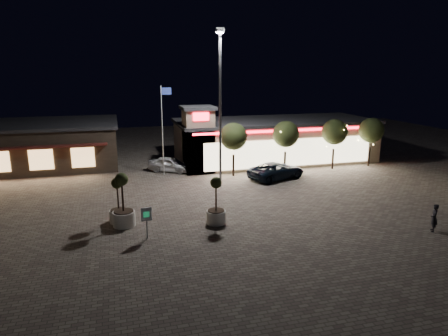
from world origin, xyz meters
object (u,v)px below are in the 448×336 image
object	(u,v)px
pedestrian	(434,218)
valet_sign	(146,217)
pickup_truck	(277,170)
planter_mid	(123,210)
planter_left	(119,209)
white_sedan	(170,164)

from	to	relation	value
pedestrian	valet_sign	bearing A→B (deg)	-69.05
pickup_truck	valet_sign	bearing A→B (deg)	109.70
pedestrian	planter_mid	distance (m)	18.54
pickup_truck	planter_left	size ratio (longest dim) A/B	1.82
pickup_truck	planter_left	bearing A→B (deg)	97.42
white_sedan	planter_mid	xyz separation A→B (m)	(-4.59, -12.60, 0.33)
pedestrian	pickup_truck	bearing A→B (deg)	-129.02
white_sedan	valet_sign	distance (m)	15.27
planter_left	valet_sign	bearing A→B (deg)	-63.29
pickup_truck	valet_sign	size ratio (longest dim) A/B	2.88
planter_mid	valet_sign	bearing A→B (deg)	-62.13
pedestrian	white_sedan	bearing A→B (deg)	-111.76
planter_left	planter_mid	xyz separation A→B (m)	(0.28, -0.68, 0.14)
planter_left	valet_sign	world-z (taller)	planter_left
pickup_truck	planter_left	xyz separation A→B (m)	(-13.52, -6.97, 0.16)
pickup_truck	planter_mid	bearing A→B (deg)	100.18
white_sedan	valet_sign	bearing A→B (deg)	-159.88
valet_sign	planter_mid	bearing A→B (deg)	117.87
planter_left	pickup_truck	bearing A→B (deg)	27.26
white_sedan	planter_left	size ratio (longest dim) A/B	1.43
planter_mid	valet_sign	xyz separation A→B (m)	(1.21, -2.28, 0.25)
pedestrian	valet_sign	distance (m)	16.78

